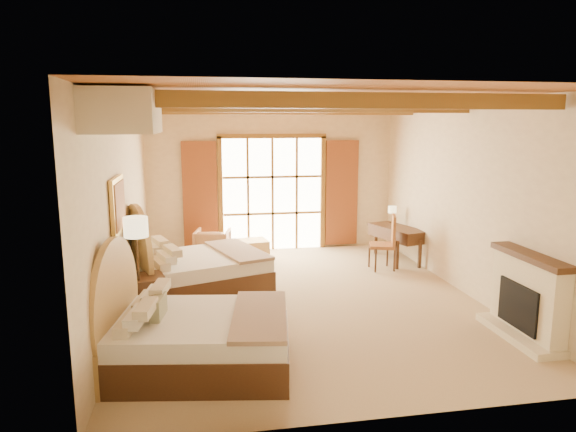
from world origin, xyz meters
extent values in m
plane|color=tan|center=(0.00, 0.00, 0.00)|extent=(7.00, 7.00, 0.00)
plane|color=beige|center=(0.00, 3.50, 1.60)|extent=(5.50, 0.00, 5.50)
plane|color=beige|center=(-2.75, 0.00, 1.60)|extent=(0.00, 7.00, 7.00)
plane|color=beige|center=(2.75, 0.00, 1.60)|extent=(0.00, 7.00, 7.00)
plane|color=#BB6C36|center=(0.00, 0.00, 3.20)|extent=(7.00, 7.00, 0.00)
cube|color=white|center=(0.00, 3.46, 1.25)|extent=(2.20, 0.02, 2.50)
cube|color=brown|center=(-1.60, 3.43, 1.25)|extent=(0.75, 0.06, 2.40)
cube|color=brown|center=(1.60, 3.43, 1.25)|extent=(0.75, 0.06, 2.40)
cube|color=beige|center=(2.62, -2.00, 0.55)|extent=(0.25, 1.30, 1.10)
cube|color=black|center=(2.55, -2.00, 0.45)|extent=(0.18, 0.80, 0.60)
cube|color=beige|center=(2.53, -2.00, 0.05)|extent=(0.45, 1.40, 0.10)
cube|color=#452A15|center=(2.61, -2.00, 1.12)|extent=(0.30, 1.40, 0.08)
cube|color=gold|center=(-2.71, -0.75, 1.75)|extent=(0.05, 0.95, 0.75)
cube|color=#C4794D|center=(-2.68, -0.75, 1.75)|extent=(0.02, 0.82, 0.62)
cube|color=beige|center=(-2.40, -2.00, 2.95)|extent=(0.70, 1.40, 0.45)
cube|color=#452A15|center=(-1.67, -2.09, 0.20)|extent=(2.27, 1.85, 0.40)
cube|color=white|center=(-1.67, -2.09, 0.51)|extent=(2.22, 1.81, 0.22)
cube|color=#987A5C|center=(-0.97, -2.09, 0.63)|extent=(0.85, 1.66, 0.05)
cube|color=gray|center=(-2.14, -2.09, 0.74)|extent=(0.18, 0.43, 0.24)
cube|color=#452A15|center=(-1.67, 0.64, 0.21)|extent=(2.51, 2.19, 0.41)
cube|color=white|center=(-1.67, 0.64, 0.52)|extent=(2.46, 2.15, 0.23)
cube|color=#987A5C|center=(-0.96, 0.64, 0.65)|extent=(1.13, 1.74, 0.05)
cube|color=gray|center=(-2.16, 0.64, 0.76)|extent=(0.26, 0.45, 0.25)
cube|color=#452A15|center=(-2.45, -0.52, 0.34)|extent=(0.68, 0.68, 0.67)
cylinder|color=#3A2A19|center=(-2.50, -0.68, 0.01)|extent=(0.22, 0.22, 0.03)
cylinder|color=#3A2A19|center=(-2.50, -0.68, 0.69)|extent=(0.04, 0.04, 1.34)
cylinder|color=beige|center=(-2.50, -0.68, 1.43)|extent=(0.33, 0.33, 0.28)
imported|color=#B37C4F|center=(-1.38, 2.75, 0.32)|extent=(0.83, 0.84, 0.65)
cube|color=tan|center=(-0.52, 2.67, 0.20)|extent=(0.64, 0.64, 0.41)
cube|color=#452A15|center=(2.40, 2.01, 0.69)|extent=(0.94, 1.43, 0.05)
cube|color=#452A15|center=(2.40, 2.01, 0.57)|extent=(0.91, 1.39, 0.21)
cube|color=#945B30|center=(1.86, 1.44, 0.48)|extent=(0.60, 0.60, 0.06)
cube|color=#945B30|center=(2.08, 1.44, 0.79)|extent=(0.20, 0.47, 0.58)
cylinder|color=#3A2A19|center=(2.46, 2.47, 0.72)|extent=(0.11, 0.11, 0.02)
cylinder|color=#3A2A19|center=(2.46, 2.47, 0.85)|extent=(0.02, 0.02, 0.25)
cylinder|color=beige|center=(2.46, 2.47, 1.00)|extent=(0.18, 0.18, 0.14)
camera|label=1|loc=(-1.64, -7.83, 2.83)|focal=32.00mm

